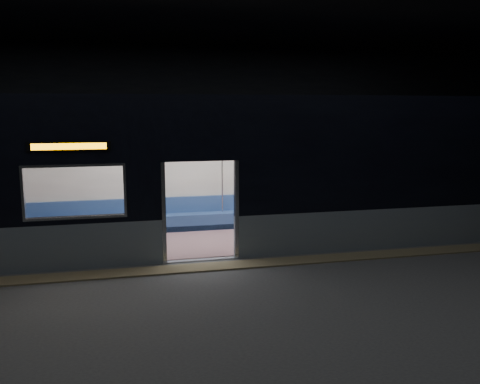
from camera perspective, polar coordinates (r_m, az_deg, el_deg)
name	(u,v)px	position (r m, az deg, el deg)	size (l,w,h in m)	color
station_floor	(210,277)	(9.55, -3.39, -9.54)	(24.00, 14.00, 0.01)	#47494C
station_envelope	(208,75)	(9.04, -3.63, 13.02)	(24.00, 14.00, 5.00)	black
tactile_strip	(205,267)	(10.05, -3.93, -8.42)	(22.80, 0.50, 0.03)	#8C7F59
metro_car	(190,163)	(11.61, -5.61, 3.24)	(18.00, 3.04, 3.35)	gray
passenger	(327,195)	(13.71, 9.75, -0.39)	(0.42, 0.67, 1.32)	black
handbag	(330,201)	(13.54, 10.05, -1.02)	(0.24, 0.21, 0.12)	black
transit_map	(351,167)	(14.22, 12.36, 2.71)	(0.99, 0.03, 0.64)	white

